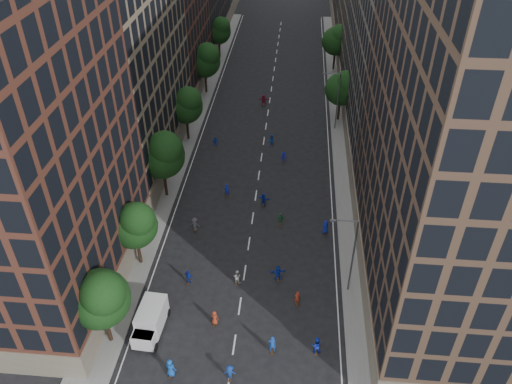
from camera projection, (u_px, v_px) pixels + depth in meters
ground at (264, 143)px, 73.37m from camera, size 240.00×240.00×0.00m
sidewalk_left at (193, 115)px, 80.17m from camera, size 4.00×105.00×0.15m
sidewalk_right at (343, 121)px, 78.49m from camera, size 4.00×105.00×0.15m
bldg_left_a at (18, 156)px, 42.56m from camera, size 14.00×22.00×30.00m
bldg_left_b at (106, 36)px, 60.57m from camera, size 14.00×26.00×34.00m
bldg_left_c at (156, 6)px, 80.77m from camera, size 14.00×20.00×28.00m
bldg_right_a at (471, 121)px, 41.32m from camera, size 14.00×30.00×36.00m
bldg_right_b at (411, 25)px, 65.42m from camera, size 14.00×28.00×33.00m
tree_left_0 at (101, 297)px, 41.67m from camera, size 5.20×5.20×8.83m
tree_left_1 at (135, 224)px, 49.92m from camera, size 4.80×4.80×8.21m
tree_left_2 at (163, 154)px, 59.02m from camera, size 5.60×5.60×9.45m
tree_left_3 at (186, 104)px, 70.56m from camera, size 5.00×5.00×8.58m
tree_left_4 at (205, 60)px, 83.19m from camera, size 5.40×5.40×9.08m
tree_left_5 at (219, 30)px, 96.26m from camera, size 4.80×4.80×8.33m
tree_right_a at (343, 87)px, 75.51m from camera, size 5.00×5.00×8.39m
tree_right_b at (337, 39)px, 91.31m from camera, size 5.20×5.20×8.83m
streetlamp_near at (351, 252)px, 47.17m from camera, size 2.64×0.22×9.06m
streetlamp_far at (336, 98)px, 73.57m from camera, size 2.64×0.22×9.06m
cargo_van at (150, 321)px, 45.43m from camera, size 2.55×4.97×2.58m
skater_0 at (171, 368)px, 41.94m from camera, size 1.06×0.84×1.91m
skater_1 at (272, 344)px, 43.83m from camera, size 0.74×0.51×1.93m
skater_2 at (316, 345)px, 43.81m from camera, size 0.93×0.75×1.84m
skater_3 at (230, 373)px, 41.79m from camera, size 1.03×0.61×1.58m
skater_4 at (188, 277)px, 50.49m from camera, size 1.09×0.78×1.71m
skater_5 at (278, 273)px, 50.89m from camera, size 1.71×0.88×1.76m
skater_6 at (215, 318)px, 46.41m from camera, size 0.87×0.68×1.56m
skater_7 at (297, 298)px, 48.32m from camera, size 0.66×0.52×1.61m
skater_8 at (237, 277)px, 50.54m from camera, size 0.92×0.79×1.64m
skater_9 at (195, 225)px, 57.07m from camera, size 1.23×0.85×1.74m
skater_10 at (281, 220)px, 57.85m from camera, size 0.99×0.46×1.65m
skater_11 at (264, 200)px, 60.84m from camera, size 1.67×0.99×1.72m
skater_12 at (325, 227)px, 56.72m from camera, size 0.96×0.78×1.72m
skater_13 at (227, 190)px, 62.38m from camera, size 0.70×0.51×1.77m
skater_14 at (271, 141)px, 72.14m from camera, size 1.03×0.91×1.76m
skater_15 at (283, 157)px, 68.65m from camera, size 1.07×0.66×1.59m
skater_16 at (216, 142)px, 71.90m from camera, size 1.02×0.58×1.63m
skater_17 at (264, 100)px, 82.48m from camera, size 1.76×0.63×1.87m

